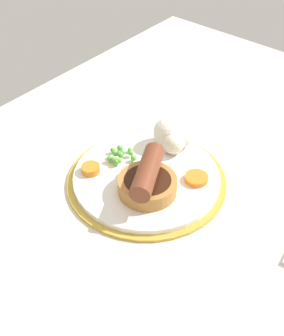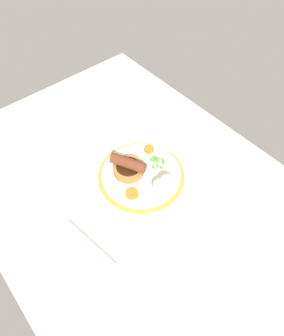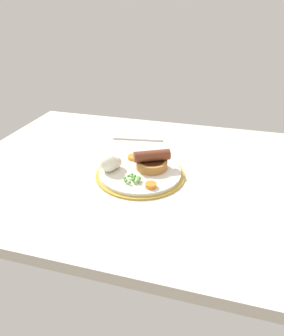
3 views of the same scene
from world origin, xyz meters
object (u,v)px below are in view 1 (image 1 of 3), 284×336
(carrot_slice_0, at_px, (91,169))
(sausage_pudding, at_px, (147,181))
(carrot_slice_2, at_px, (196,178))
(pea_pile, at_px, (120,154))
(cauliflower_floret, at_px, (173,136))
(dinner_plate, at_px, (147,179))

(carrot_slice_0, bearing_deg, sausage_pudding, -77.31)
(sausage_pudding, bearing_deg, carrot_slice_2, 120.99)
(pea_pile, xyz_separation_m, carrot_slice_2, (0.04, -0.13, -0.01))
(sausage_pudding, bearing_deg, pea_pile, -137.16)
(cauliflower_floret, bearing_deg, pea_pile, 150.29)
(pea_pile, distance_m, cauliflower_floret, 0.10)
(dinner_plate, bearing_deg, cauliflower_floret, 9.03)
(carrot_slice_0, bearing_deg, cauliflower_floret, -24.10)
(dinner_plate, relative_size, carrot_slice_0, 8.58)
(carrot_slice_2, bearing_deg, sausage_pudding, 147.53)
(dinner_plate, xyz_separation_m, cauliflower_floret, (0.09, 0.01, 0.03))
(cauliflower_floret, bearing_deg, carrot_slice_2, -119.25)
(carrot_slice_0, distance_m, carrot_slice_2, 0.17)
(carrot_slice_0, bearing_deg, pea_pile, -14.59)
(sausage_pudding, relative_size, carrot_slice_2, 2.89)
(dinner_plate, height_order, carrot_slice_2, carrot_slice_2)
(dinner_plate, relative_size, pea_pile, 5.09)
(carrot_slice_2, bearing_deg, dinner_plate, 120.77)
(sausage_pudding, xyz_separation_m, carrot_slice_0, (-0.02, 0.10, -0.02))
(dinner_plate, relative_size, sausage_pudding, 2.40)
(cauliflower_floret, distance_m, carrot_slice_0, 0.15)
(dinner_plate, xyz_separation_m, carrot_slice_0, (-0.05, 0.07, 0.01))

